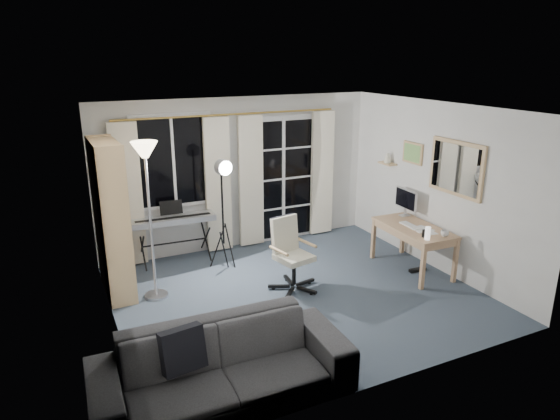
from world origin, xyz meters
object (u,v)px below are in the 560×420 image
(desk, at_px, (414,232))
(mug, at_px, (445,233))
(bookshelf, at_px, (109,224))
(studio_light, at_px, (223,180))
(sofa, at_px, (222,355))
(torchiere_lamp, at_px, (146,174))
(office_chair, at_px, (289,247))
(keyboard_piano, at_px, (173,221))
(monitor, at_px, (406,200))

(desk, xyz_separation_m, mug, (0.10, -0.50, 0.14))
(bookshelf, bearing_deg, studio_light, 3.12)
(bookshelf, relative_size, desk, 1.60)
(sofa, bearing_deg, torchiere_lamp, 95.11)
(studio_light, bearing_deg, sofa, -124.45)
(torchiere_lamp, relative_size, office_chair, 2.09)
(desk, bearing_deg, office_chair, 173.90)
(keyboard_piano, height_order, monitor, monitor)
(sofa, bearing_deg, monitor, 30.86)
(mug, xyz_separation_m, sofa, (-3.53, -1.04, -0.27))
(studio_light, height_order, monitor, studio_light)
(office_chair, bearing_deg, monitor, -6.90)
(office_chair, relative_size, sofa, 0.42)
(bookshelf, bearing_deg, office_chair, -22.04)
(keyboard_piano, height_order, mug, keyboard_piano)
(desk, height_order, monitor, monitor)
(desk, bearing_deg, torchiere_lamp, 170.29)
(studio_light, distance_m, monitor, 2.76)
(office_chair, bearing_deg, keyboard_piano, 117.81)
(monitor, bearing_deg, torchiere_lamp, 177.64)
(monitor, bearing_deg, mug, -93.59)
(bookshelf, bearing_deg, keyboard_piano, 31.73)
(keyboard_piano, relative_size, sofa, 0.53)
(torchiere_lamp, distance_m, keyboard_piano, 1.44)
(studio_light, bearing_deg, monitor, -30.42)
(torchiere_lamp, height_order, monitor, torchiere_lamp)
(keyboard_piano, xyz_separation_m, sofa, (-0.38, -3.25, -0.22))
(desk, height_order, sofa, sofa)
(bookshelf, relative_size, studio_light, 1.22)
(mug, distance_m, sofa, 3.69)
(torchiere_lamp, height_order, desk, torchiere_lamp)
(keyboard_piano, xyz_separation_m, office_chair, (1.19, -1.43, -0.10))
(torchiere_lamp, height_order, keyboard_piano, torchiere_lamp)
(keyboard_piano, relative_size, monitor, 2.60)
(monitor, relative_size, sofa, 0.21)
(sofa, bearing_deg, mug, 18.52)
(bookshelf, xyz_separation_m, sofa, (0.57, -2.63, -0.51))
(bookshelf, distance_m, mug, 4.41)
(studio_light, distance_m, office_chair, 1.33)
(torchiere_lamp, distance_m, office_chair, 2.05)
(mug, bearing_deg, desk, 101.31)
(bookshelf, xyz_separation_m, mug, (4.11, -1.59, -0.24))
(office_chair, height_order, monitor, monitor)
(office_chair, height_order, desk, office_chair)
(torchiere_lamp, bearing_deg, keyboard_piano, 62.32)
(mug, bearing_deg, office_chair, 158.51)
(office_chair, xyz_separation_m, desk, (1.86, -0.27, 0.01))
(office_chair, distance_m, mug, 2.12)
(keyboard_piano, relative_size, office_chair, 1.28)
(studio_light, relative_size, office_chair, 1.71)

